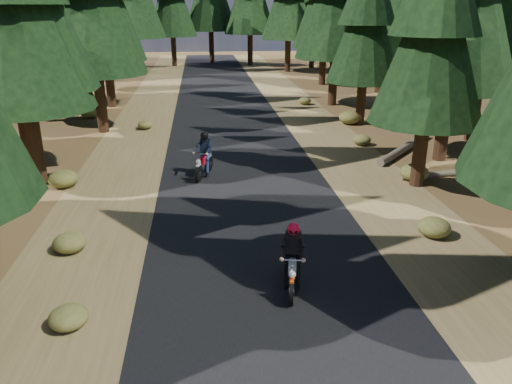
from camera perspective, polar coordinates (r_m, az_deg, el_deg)
ground at (r=13.00m, az=0.74°, el=-6.86°), size 120.00×120.00×0.00m
road at (r=17.56m, az=-1.26°, el=0.64°), size 6.00×100.00×0.01m
shoulder_l at (r=17.78m, az=-16.19°, el=0.05°), size 3.20×100.00×0.01m
shoulder_r at (r=18.52m, az=13.06°, el=1.15°), size 3.20×100.00×0.01m
log_near at (r=22.83m, az=16.71°, el=4.90°), size 4.00×4.41×0.32m
log_far at (r=20.11m, az=21.89°, el=2.08°), size 4.47×0.77×0.24m
understory_shrubs at (r=19.13m, az=2.60°, el=3.20°), size 15.27×29.50×0.69m
rider_lead at (r=11.17m, az=4.18°, el=-8.76°), size 0.85×1.81×1.56m
rider_follow at (r=18.51m, az=-5.98°, el=3.40°), size 1.15×1.95×1.67m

